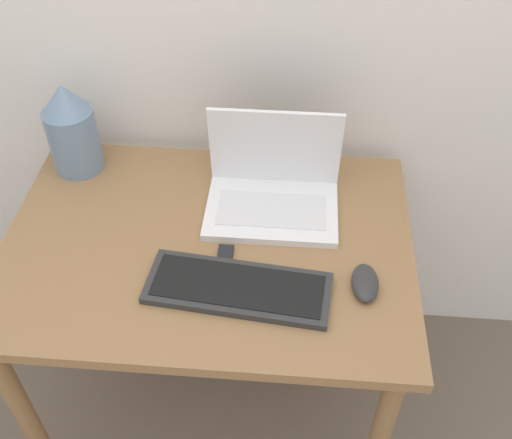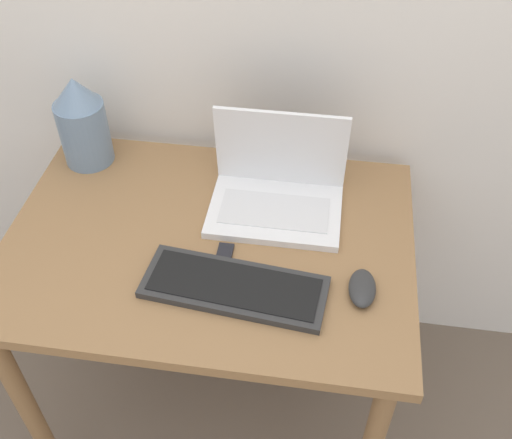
{
  "view_description": "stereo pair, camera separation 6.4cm",
  "coord_description": "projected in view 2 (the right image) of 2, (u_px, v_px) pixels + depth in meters",
  "views": [
    {
      "loc": [
        0.2,
        -0.64,
        1.81
      ],
      "look_at": [
        0.12,
        0.34,
        0.86
      ],
      "focal_mm": 42.0,
      "sensor_mm": 36.0,
      "label": 1
    },
    {
      "loc": [
        0.27,
        -0.64,
        1.81
      ],
      "look_at": [
        0.12,
        0.34,
        0.86
      ],
      "focal_mm": 42.0,
      "sensor_mm": 36.0,
      "label": 2
    }
  ],
  "objects": [
    {
      "name": "desk",
      "position": [
        211.0,
        267.0,
        1.55
      ],
      "size": [
        1.0,
        0.72,
        0.76
      ],
      "color": "olive",
      "rests_on": "ground_plane"
    },
    {
      "name": "keyboard",
      "position": [
        234.0,
        287.0,
        1.35
      ],
      "size": [
        0.43,
        0.19,
        0.02
      ],
      "color": "#2D2D2D",
      "rests_on": "desk"
    },
    {
      "name": "mp3_player",
      "position": [
        225.0,
        253.0,
        1.43
      ],
      "size": [
        0.04,
        0.06,
        0.01
      ],
      "color": "black",
      "rests_on": "desk"
    },
    {
      "name": "laptop",
      "position": [
        277.0,
        189.0,
        1.52
      ],
      "size": [
        0.33,
        0.24,
        0.25
      ],
      "color": "white",
      "rests_on": "desk"
    },
    {
      "name": "mouse",
      "position": [
        362.0,
        288.0,
        1.34
      ],
      "size": [
        0.06,
        0.11,
        0.03
      ],
      "color": "#2D2D2D",
      "rests_on": "desk"
    },
    {
      "name": "vase",
      "position": [
        82.0,
        122.0,
        1.61
      ],
      "size": [
        0.13,
        0.13,
        0.26
      ],
      "color": "slate",
      "rests_on": "desk"
    }
  ]
}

